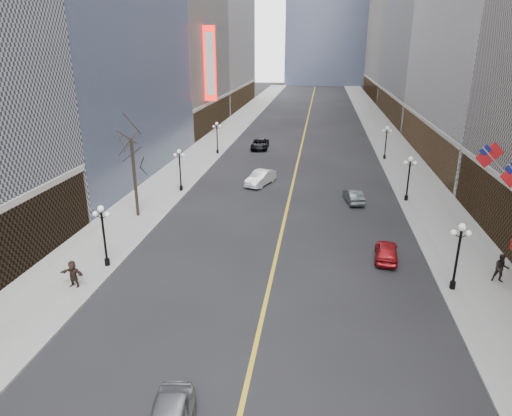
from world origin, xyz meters
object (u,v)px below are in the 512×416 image
(streetlamp_west_1, at_px, (103,230))
(car_nb_far, at_px, (260,144))
(car_nb_mid, at_px, (261,178))
(car_sb_mid, at_px, (386,251))
(streetlamp_east_1, at_px, (458,250))
(streetlamp_east_2, at_px, (409,174))
(streetlamp_east_3, at_px, (386,139))
(streetlamp_west_3, at_px, (217,134))
(car_sb_far, at_px, (354,196))
(streetlamp_west_2, at_px, (180,166))

(streetlamp_west_1, xyz_separation_m, car_nb_far, (5.61, 40.46, -2.15))
(car_nb_mid, distance_m, car_sb_mid, 21.22)
(streetlamp_west_1, bearing_deg, car_nb_mid, 69.36)
(streetlamp_east_1, xyz_separation_m, streetlamp_east_2, (0.00, 18.00, 0.00))
(streetlamp_east_2, xyz_separation_m, streetlamp_east_3, (0.00, 18.00, 0.00))
(streetlamp_east_1, bearing_deg, streetlamp_west_3, 123.25)
(streetlamp_east_3, xyz_separation_m, car_sb_far, (-5.32, -19.00, -2.24))
(streetlamp_east_2, distance_m, car_nb_far, 28.86)
(streetlamp_east_1, height_order, streetlamp_east_3, same)
(streetlamp_east_3, height_order, streetlamp_west_3, same)
(streetlamp_east_3, bearing_deg, streetlamp_east_1, -90.00)
(car_nb_mid, bearing_deg, streetlamp_west_1, -91.04)
(streetlamp_east_2, height_order, streetlamp_east_3, same)
(streetlamp_east_3, height_order, car_sb_mid, streetlamp_east_3)
(streetlamp_west_3, bearing_deg, streetlamp_west_2, -90.00)
(car_nb_mid, relative_size, car_sb_mid, 1.23)
(streetlamp_east_2, bearing_deg, streetlamp_east_1, -90.00)
(streetlamp_east_2, xyz_separation_m, car_sb_far, (-5.32, -1.00, -2.24))
(car_nb_far, bearing_deg, car_sb_mid, -70.50)
(streetlamp_east_2, relative_size, car_nb_far, 0.84)
(car_nb_far, bearing_deg, streetlamp_west_2, -105.98)
(streetlamp_west_1, bearing_deg, car_nb_far, 82.11)
(streetlamp_west_2, distance_m, car_nb_far, 23.25)
(streetlamp_west_2, height_order, car_nb_far, streetlamp_west_2)
(streetlamp_east_1, distance_m, car_sb_mid, 5.92)
(streetlamp_east_3, xyz_separation_m, streetlamp_west_2, (-23.60, -18.00, 0.00))
(streetlamp_east_2, relative_size, streetlamp_east_3, 1.00)
(streetlamp_east_3, bearing_deg, streetlamp_east_2, -90.00)
(car_nb_mid, bearing_deg, streetlamp_east_3, 62.36)
(car_nb_mid, height_order, car_nb_far, car_nb_mid)
(streetlamp_west_3, distance_m, car_nb_far, 7.48)
(car_nb_far, bearing_deg, streetlamp_east_1, -67.99)
(streetlamp_west_1, distance_m, car_nb_mid, 23.34)
(streetlamp_west_1, height_order, car_nb_far, streetlamp_west_1)
(streetlamp_west_1, distance_m, streetlamp_west_3, 36.00)
(car_nb_far, bearing_deg, car_sb_far, -63.58)
(streetlamp_east_2, xyz_separation_m, car_nb_far, (-17.99, 22.46, -2.15))
(streetlamp_east_1, distance_m, streetlamp_west_1, 23.60)
(car_sb_far, bearing_deg, car_nb_mid, -34.61)
(streetlamp_west_2, bearing_deg, streetlamp_west_3, 90.00)
(streetlamp_west_1, distance_m, streetlamp_west_2, 18.00)
(streetlamp_east_3, bearing_deg, streetlamp_west_3, 180.00)
(streetlamp_east_1, relative_size, streetlamp_west_1, 1.00)
(car_sb_mid, bearing_deg, streetlamp_west_1, 17.85)
(streetlamp_east_1, xyz_separation_m, streetlamp_west_1, (-23.60, 0.00, 0.00))
(streetlamp_west_2, bearing_deg, car_nb_far, 75.98)
(streetlamp_west_2, bearing_deg, streetlamp_east_1, -37.33)
(streetlamp_east_1, xyz_separation_m, car_nb_mid, (-15.41, 21.76, -2.09))
(car_nb_mid, bearing_deg, car_sb_far, -5.64)
(streetlamp_east_2, xyz_separation_m, car_sb_mid, (-3.69, -13.93, -2.22))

